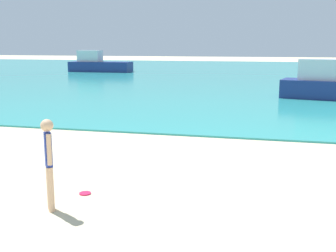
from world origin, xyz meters
TOP-DOWN VIEW (x-y plane):
  - water at (0.00, 41.17)m, footprint 160.00×60.00m
  - person_standing at (-1.98, 4.73)m, footprint 0.25×0.31m
  - frisbee at (-1.75, 5.61)m, footprint 0.22×0.22m
  - boat_far at (-16.02, 39.57)m, footprint 6.45×2.10m

SIDE VIEW (x-z plane):
  - frisbee at x=-1.75m, z-range 0.00..0.03m
  - water at x=0.00m, z-range 0.00..0.06m
  - boat_far at x=-16.02m, z-range -0.28..1.91m
  - person_standing at x=-1.98m, z-range 0.11..1.72m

